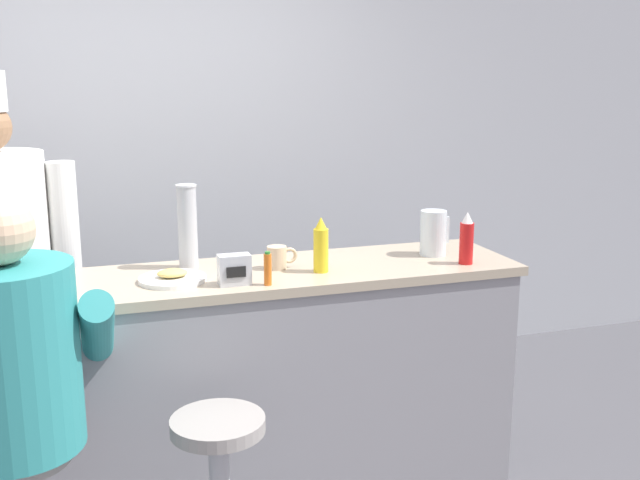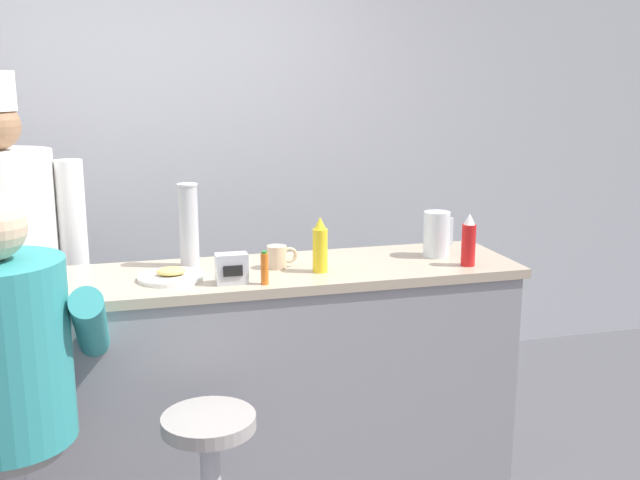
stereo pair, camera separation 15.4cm
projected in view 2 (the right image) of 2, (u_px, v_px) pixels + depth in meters
The scene contains 14 objects.
wall_back at pixel (143, 155), 4.27m from camera, with size 10.00×0.06×2.70m.
diner_counter at pixel (167, 393), 3.13m from camera, with size 3.01×0.57×1.01m.
ketchup_bottle_red at pixel (469, 241), 3.17m from camera, with size 0.06×0.06×0.23m.
mustard_bottle_yellow at pixel (320, 246), 3.07m from camera, with size 0.06×0.06×0.23m.
hot_sauce_bottle_orange at pixel (265, 268), 2.90m from camera, with size 0.03×0.03×0.13m.
water_pitcher_clear at pixel (437, 234), 3.33m from camera, with size 0.14×0.12×0.20m.
breakfast_plate at pixel (171, 276), 2.98m from camera, with size 0.27×0.27×0.05m.
coffee_mug_tan at pixel (278, 257), 3.14m from camera, with size 0.13×0.08×0.10m.
coffee_mug_white at pixel (21, 282), 2.77m from camera, with size 0.12×0.08×0.09m.
cup_stack_steel at pixel (189, 225), 3.14m from camera, with size 0.09×0.09×0.35m.
napkin_dispenser_chrome at pixel (232, 269), 2.91m from camera, with size 0.12×0.07×0.12m.
diner_seated_teal at pixel (5, 361), 2.40m from camera, with size 0.64×0.63×1.47m.
empty_stool_round at pixel (210, 472), 2.63m from camera, with size 0.33×0.33×0.66m.
cook_in_whites_near at pixel (8, 254), 3.42m from camera, with size 0.71×0.46×1.82m.
Camera 2 is at (-0.14, -2.69, 1.82)m, focal length 42.00 mm.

